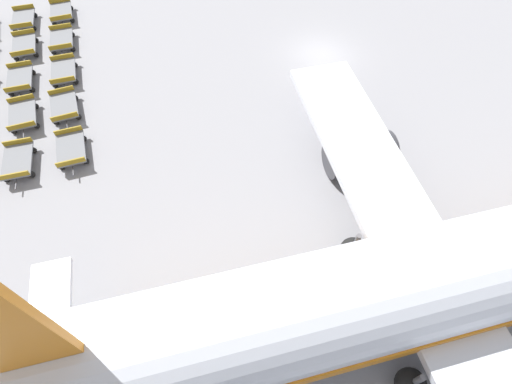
# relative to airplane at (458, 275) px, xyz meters

# --- Properties ---
(ground_plane) EXTENTS (500.00, 500.00, 0.00)m
(ground_plane) POSITION_rel_airplane_xyz_m (-18.67, -0.51, -3.04)
(ground_plane) COLOR gray
(airplane) EXTENTS (29.38, 38.39, 13.61)m
(airplane) POSITION_rel_airplane_xyz_m (0.00, 0.00, 0.00)
(airplane) COLOR silver
(airplane) RESTS_ON ground_plane
(baggage_dolly_row_mid_a_col_a) EXTENTS (3.40, 1.90, 0.92)m
(baggage_dolly_row_mid_a_col_a) POSITION_rel_airplane_xyz_m (-25.87, -22.39, -2.57)
(baggage_dolly_row_mid_a_col_a) COLOR slate
(baggage_dolly_row_mid_a_col_a) RESTS_ON ground_plane
(baggage_dolly_row_mid_a_col_b) EXTENTS (3.41, 1.97, 0.92)m
(baggage_dolly_row_mid_a_col_b) POSITION_rel_airplane_xyz_m (-22.42, -21.76, -2.57)
(baggage_dolly_row_mid_a_col_b) COLOR slate
(baggage_dolly_row_mid_a_col_b) RESTS_ON ground_plane
(baggage_dolly_row_mid_a_col_c) EXTENTS (3.40, 1.93, 0.92)m
(baggage_dolly_row_mid_a_col_c) POSITION_rel_airplane_xyz_m (-18.61, -21.41, -2.57)
(baggage_dolly_row_mid_a_col_c) COLOR slate
(baggage_dolly_row_mid_a_col_c) RESTS_ON ground_plane
(baggage_dolly_row_mid_a_col_d) EXTENTS (3.42, 2.04, 0.92)m
(baggage_dolly_row_mid_a_col_d) POSITION_rel_airplane_xyz_m (-15.07, -20.62, -2.57)
(baggage_dolly_row_mid_a_col_d) COLOR slate
(baggage_dolly_row_mid_a_col_d) RESTS_ON ground_plane
(baggage_dolly_row_mid_a_col_e) EXTENTS (3.39, 1.89, 0.92)m
(baggage_dolly_row_mid_a_col_e) POSITION_rel_airplane_xyz_m (-11.25, -20.25, -2.57)
(baggage_dolly_row_mid_a_col_e) COLOR slate
(baggage_dolly_row_mid_a_col_e) RESTS_ON ground_plane
(baggage_dolly_row_mid_b_col_a) EXTENTS (3.41, 1.99, 0.92)m
(baggage_dolly_row_mid_b_col_a) POSITION_rel_airplane_xyz_m (-26.45, -19.63, -2.57)
(baggage_dolly_row_mid_b_col_a) COLOR slate
(baggage_dolly_row_mid_b_col_a) RESTS_ON ground_plane
(baggage_dolly_row_mid_b_col_b) EXTENTS (3.40, 1.93, 0.92)m
(baggage_dolly_row_mid_b_col_b) POSITION_rel_airplane_xyz_m (-22.73, -19.17, -2.57)
(baggage_dolly_row_mid_b_col_b) COLOR slate
(baggage_dolly_row_mid_b_col_b) RESTS_ON ground_plane
(baggage_dolly_row_mid_b_col_c) EXTENTS (3.40, 1.93, 0.92)m
(baggage_dolly_row_mid_b_col_c) POSITION_rel_airplane_xyz_m (-18.99, -18.60, -2.57)
(baggage_dolly_row_mid_b_col_c) COLOR slate
(baggage_dolly_row_mid_b_col_c) RESTS_ON ground_plane
(baggage_dolly_row_mid_b_col_d) EXTENTS (3.42, 2.08, 0.92)m
(baggage_dolly_row_mid_b_col_d) POSITION_rel_airplane_xyz_m (-15.45, -18.16, -2.57)
(baggage_dolly_row_mid_b_col_d) COLOR slate
(baggage_dolly_row_mid_b_col_d) RESTS_ON ground_plane
(baggage_dolly_row_mid_b_col_e) EXTENTS (3.41, 1.99, 0.92)m
(baggage_dolly_row_mid_b_col_e) POSITION_rel_airplane_xyz_m (-11.72, -17.35, -2.57)
(baggage_dolly_row_mid_b_col_e) COLOR slate
(baggage_dolly_row_mid_b_col_e) RESTS_ON ground_plane
(stand_guidance_stripe) EXTENTS (3.70, 37.44, 0.01)m
(stand_guidance_stripe) POSITION_rel_airplane_xyz_m (-2.01, -7.86, -3.04)
(stand_guidance_stripe) COLOR yellow
(stand_guidance_stripe) RESTS_ON ground_plane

